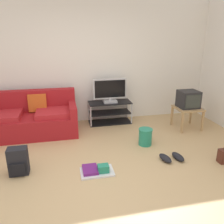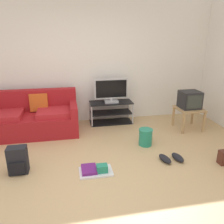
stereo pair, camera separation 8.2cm
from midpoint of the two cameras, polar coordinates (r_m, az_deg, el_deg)
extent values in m
cube|color=tan|center=(3.40, -3.20, -16.41)|extent=(9.00, 9.80, 0.02)
cube|color=silver|center=(5.25, -7.31, 12.07)|extent=(9.00, 0.10, 2.70)
cube|color=maroon|center=(4.95, -18.86, -2.94)|extent=(1.86, 0.86, 0.40)
cube|color=maroon|center=(5.13, -18.92, 2.81)|extent=(1.86, 0.20, 0.44)
cube|color=maroon|center=(4.80, -9.04, 1.04)|extent=(0.14, 0.86, 0.20)
cube|color=#AF2026|center=(4.91, -25.16, -0.76)|extent=(0.74, 0.60, 0.10)
cube|color=#AF2026|center=(4.76, -13.17, -0.03)|extent=(0.74, 0.60, 0.10)
cube|color=#CC561E|center=(5.00, -17.23, 2.32)|extent=(0.36, 0.14, 0.36)
cube|color=black|center=(5.20, 0.20, 2.39)|extent=(0.96, 0.43, 0.02)
cube|color=black|center=(5.27, 0.19, -0.08)|extent=(0.92, 0.41, 0.02)
cube|color=black|center=(5.35, 0.19, -2.49)|extent=(0.96, 0.43, 0.02)
cylinder|color=#B7B7BC|center=(5.02, -4.56, -1.13)|extent=(0.03, 0.03, 0.49)
cylinder|color=#B7B7BC|center=(5.20, 5.65, -0.46)|extent=(0.03, 0.03, 0.49)
cylinder|color=#B7B7BC|center=(5.39, -5.06, 0.28)|extent=(0.03, 0.03, 0.49)
cylinder|color=#B7B7BC|center=(5.56, 4.49, 0.86)|extent=(0.03, 0.03, 0.49)
cube|color=#B2B2B7|center=(5.17, 0.24, 2.70)|extent=(0.30, 0.22, 0.05)
cube|color=#B2B2B7|center=(5.16, 0.24, 3.18)|extent=(0.05, 0.04, 0.04)
cube|color=#B2B2B7|center=(5.10, 0.25, 5.80)|extent=(0.74, 0.04, 0.44)
cube|color=black|center=(5.08, 0.30, 5.74)|extent=(0.68, 0.01, 0.38)
cube|color=tan|center=(5.14, 19.04, 0.78)|extent=(0.52, 0.52, 0.03)
cube|color=tan|center=(4.92, 17.72, -2.77)|extent=(0.04, 0.04, 0.44)
cube|color=tan|center=(5.15, 22.26, -2.32)|extent=(0.04, 0.04, 0.44)
cube|color=tan|center=(5.30, 15.38, -0.99)|extent=(0.04, 0.04, 0.44)
cube|color=tan|center=(5.52, 19.71, -0.66)|extent=(0.04, 0.04, 0.44)
cube|color=#232326|center=(5.11, 19.16, 2.92)|extent=(0.40, 0.36, 0.36)
cube|color=#333833|center=(4.95, 20.21, 2.34)|extent=(0.33, 0.01, 0.28)
cube|color=black|center=(3.67, -21.70, -11.00)|extent=(0.27, 0.18, 0.41)
cube|color=black|center=(3.62, -21.84, -12.82)|extent=(0.21, 0.04, 0.18)
cylinder|color=black|center=(3.77, -22.61, -9.95)|extent=(0.04, 0.04, 0.33)
cylinder|color=black|center=(3.74, -20.30, -9.88)|extent=(0.04, 0.04, 0.33)
cylinder|color=#238466|center=(4.29, 8.86, -6.19)|extent=(0.24, 0.24, 0.31)
cylinder|color=#238466|center=(4.23, 8.95, -4.40)|extent=(0.26, 0.26, 0.02)
ellipsoid|color=black|center=(3.87, 13.58, -11.20)|extent=(0.18, 0.31, 0.09)
ellipsoid|color=black|center=(3.97, 16.56, -10.73)|extent=(0.17, 0.30, 0.09)
cube|color=silver|center=(3.52, -3.33, -14.56)|extent=(0.49, 0.31, 0.03)
cube|color=#238466|center=(3.46, -1.78, -13.78)|extent=(0.16, 0.12, 0.11)
cube|color=#661E70|center=(3.51, -5.03, -13.95)|extent=(0.22, 0.28, 0.04)
camera|label=1|loc=(0.04, -89.41, 0.20)|focal=36.88mm
camera|label=2|loc=(0.04, 90.59, -0.20)|focal=36.88mm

